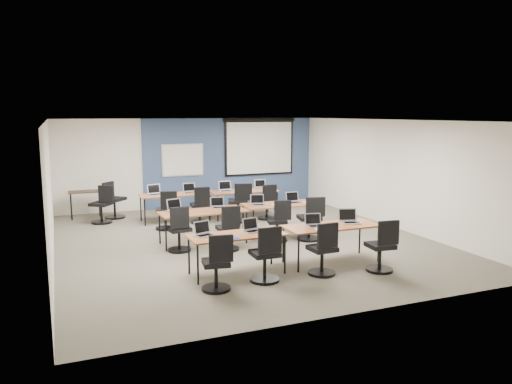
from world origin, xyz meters
name	(u,v)px	position (x,y,z in m)	size (l,w,h in m)	color
floor	(244,240)	(0.00, 0.00, 0.00)	(8.00, 9.00, 0.02)	#6B6354
ceiling	(243,120)	(0.00, 0.00, 2.70)	(8.00, 9.00, 0.02)	white
wall_back	(192,163)	(0.00, 4.50, 1.35)	(8.00, 0.04, 2.70)	beige
wall_front	(356,222)	(0.00, -4.50, 1.35)	(8.00, 0.04, 2.70)	beige
wall_left	(50,192)	(-4.00, 0.00, 1.35)	(0.04, 9.00, 2.70)	beige
wall_right	(392,174)	(4.00, 0.00, 1.35)	(0.04, 9.00, 2.70)	beige
blue_accent_panel	(231,162)	(1.25, 4.47, 1.35)	(5.50, 0.04, 2.70)	#3D5977
whiteboard	(183,160)	(-0.30, 4.43, 1.45)	(1.28, 0.03, 0.98)	silver
projector_screen	(260,144)	(2.20, 4.41, 1.89)	(2.40, 0.10, 1.82)	black
training_table_front_left	(237,237)	(-0.94, -2.18, 0.68)	(1.73, 0.72, 0.73)	#9A5D29
training_table_front_right	(331,227)	(0.99, -2.18, 0.69)	(1.85, 0.77, 0.73)	olive
training_table_mid_left	(203,213)	(-0.92, 0.09, 0.69)	(1.91, 0.80, 0.73)	#A67848
training_table_mid_right	(283,205)	(1.10, 0.27, 0.69)	(1.89, 0.79, 0.73)	brown
training_table_back_left	(175,196)	(-0.97, 2.63, 0.69)	(1.83, 0.76, 0.73)	olive
training_table_back_right	(244,192)	(0.95, 2.49, 0.69)	(1.86, 0.77, 0.73)	brown
laptop_0	(203,232)	(-1.51, -2.04, 0.79)	(0.32, 0.27, 0.24)	silver
mouse_0	(224,238)	(-1.25, -2.37, 0.74)	(0.06, 0.10, 0.04)	white
task_chair_0	(217,268)	(-1.53, -2.89, 0.40)	(0.48, 0.48, 0.96)	black
laptop_1	(252,228)	(-0.61, -2.07, 0.79)	(0.31, 0.26, 0.24)	silver
mouse_1	(272,231)	(-0.29, -2.27, 0.74)	(0.07, 0.10, 0.04)	white
task_chair_1	(266,259)	(-0.63, -2.78, 0.41)	(0.51, 0.51, 0.99)	black
laptop_2	(315,223)	(0.65, -2.14, 0.79)	(0.32, 0.27, 0.24)	#B6B6B7
mouse_2	(329,227)	(0.83, -2.36, 0.74)	(0.06, 0.09, 0.03)	white
task_chair_2	(323,253)	(0.46, -2.83, 0.40)	(0.50, 0.50, 0.98)	black
laptop_3	(350,219)	(1.44, -2.12, 0.80)	(0.36, 0.31, 0.27)	#B3B3B3
mouse_3	(360,223)	(1.60, -2.23, 0.74)	(0.06, 0.09, 0.03)	white
task_chair_3	(382,250)	(1.54, -3.05, 0.40)	(0.50, 0.50, 0.98)	black
laptop_4	(175,208)	(-1.48, 0.33, 0.79)	(0.34, 0.29, 0.26)	#B6B6BA
mouse_4	(185,212)	(-1.31, 0.07, 0.74)	(0.06, 0.10, 0.04)	white
task_chair_4	(179,233)	(-1.56, -0.37, 0.40)	(0.49, 0.49, 0.97)	black
laptop_5	(218,205)	(-0.48, 0.34, 0.79)	(0.31, 0.26, 0.24)	#B2B2B5
mouse_5	(228,209)	(-0.35, 0.05, 0.74)	(0.06, 0.10, 0.04)	white
task_chair_5	(228,232)	(-0.59, -0.68, 0.40)	(0.49, 0.49, 0.97)	black
laptop_6	(258,202)	(0.49, 0.31, 0.79)	(0.32, 0.27, 0.24)	#AEAEB9
mouse_6	(273,205)	(0.79, 0.11, 0.74)	(0.06, 0.09, 0.03)	white
task_chair_6	(279,224)	(0.70, -0.38, 0.39)	(0.48, 0.47, 0.96)	black
laptop_7	(294,200)	(1.39, 0.27, 0.79)	(0.34, 0.29, 0.26)	#BEBEBE
mouse_7	(304,202)	(1.61, 0.16, 0.74)	(0.07, 0.11, 0.04)	white
task_chair_7	(311,222)	(1.41, -0.56, 0.42)	(0.54, 0.54, 1.02)	black
laptop_8	(155,192)	(-1.49, 2.72, 0.80)	(0.36, 0.30, 0.27)	silver
mouse_8	(163,195)	(-1.31, 2.54, 0.74)	(0.06, 0.09, 0.03)	white
task_chair_8	(166,214)	(-1.40, 1.71, 0.40)	(0.50, 0.50, 0.98)	black
laptop_9	(190,190)	(-0.53, 2.71, 0.79)	(0.33, 0.28, 0.25)	silver
mouse_9	(201,193)	(-0.28, 2.54, 0.74)	(0.05, 0.09, 0.03)	white
task_chair_9	(200,208)	(-0.42, 2.09, 0.40)	(0.49, 0.49, 0.98)	black
laptop_10	(226,189)	(0.46, 2.63, 0.80)	(0.35, 0.30, 0.27)	#ADACAE
mouse_10	(238,190)	(0.79, 2.51, 0.74)	(0.07, 0.10, 0.04)	white
task_chair_10	(239,206)	(0.58, 1.87, 0.43)	(0.59, 0.57, 1.05)	black
laptop_11	(261,186)	(1.55, 2.70, 0.79)	(0.33, 0.28, 0.25)	#ADACB6
mouse_11	(265,188)	(1.60, 2.57, 0.74)	(0.06, 0.10, 0.03)	white
task_chair_11	(267,205)	(1.40, 1.89, 0.40)	(0.48, 0.48, 0.97)	black
blue_mousepad	(232,238)	(-1.11, -2.42, 0.73)	(0.22, 0.19, 0.01)	#2229A0
snack_bowl	(269,233)	(-0.42, -2.43, 0.76)	(0.26, 0.26, 0.06)	brown
snack_plate	(321,229)	(0.62, -2.41, 0.74)	(0.20, 0.20, 0.01)	white
coffee_cup	(319,228)	(0.58, -2.43, 0.77)	(0.06, 0.06, 0.05)	white
utility_table	(85,195)	(-3.17, 3.92, 0.65)	(0.87, 0.48, 0.75)	#372A1A
spare_chair_a	(113,203)	(-2.47, 3.58, 0.43)	(0.66, 0.55, 1.03)	black
spare_chair_b	(103,208)	(-2.79, 3.04, 0.42)	(0.61, 0.53, 1.01)	black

